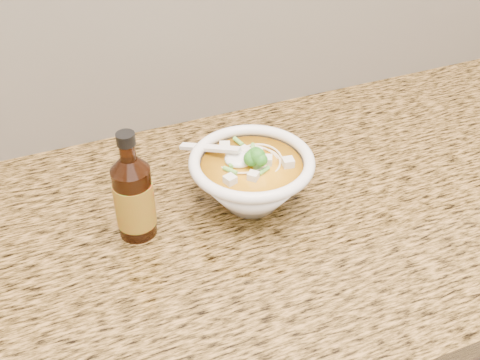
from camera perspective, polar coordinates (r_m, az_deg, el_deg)
name	(u,v)px	position (r m, az deg, el deg)	size (l,w,h in m)	color
counter_slab	(273,217)	(1.00, 3.13, -3.55)	(4.00, 0.68, 0.04)	olive
soup_bowl	(251,179)	(0.97, 1.06, 0.08)	(0.20, 0.20, 0.11)	white
hot_sauce_bottle	(134,198)	(0.91, -10.03, -1.65)	(0.06, 0.06, 0.18)	#321406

